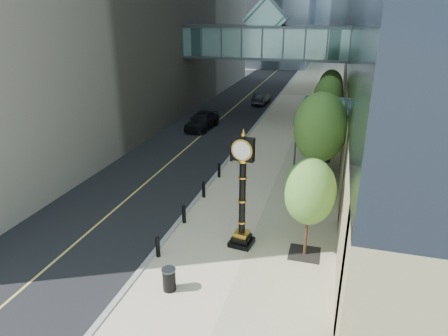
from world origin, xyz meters
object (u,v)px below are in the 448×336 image
(street_clock, at_px, (242,199))
(pedestrian, at_px, (314,174))
(car_far, at_px, (261,98))
(trash_bin, at_px, (169,280))
(car_near, at_px, (202,120))

(street_clock, xyz_separation_m, pedestrian, (2.75, 7.83, -1.57))
(pedestrian, distance_m, car_far, 24.25)
(street_clock, xyz_separation_m, car_far, (-4.99, 30.81, -1.74))
(street_clock, xyz_separation_m, trash_bin, (-1.96, -3.99, -1.93))
(car_near, bearing_deg, car_far, 79.47)
(car_near, relative_size, car_far, 1.17)
(trash_bin, height_order, car_far, car_far)
(street_clock, height_order, car_far, street_clock)
(street_clock, xyz_separation_m, car_near, (-8.27, 18.62, -1.59))
(street_clock, relative_size, car_near, 1.13)
(car_far, bearing_deg, street_clock, 102.40)
(street_clock, distance_m, car_far, 31.26)
(car_far, bearing_deg, trash_bin, 98.17)
(trash_bin, distance_m, pedestrian, 12.73)
(street_clock, height_order, pedestrian, street_clock)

